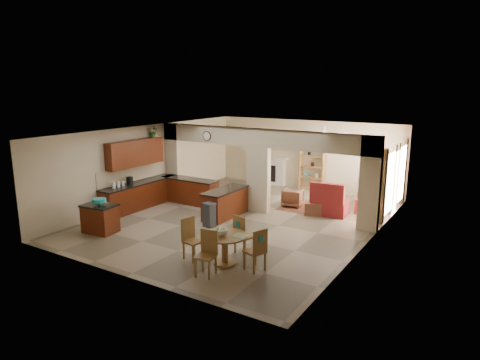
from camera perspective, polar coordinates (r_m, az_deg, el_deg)
The scene contains 39 objects.
floor at distance 13.77m, azimuth 0.37°, elevation -5.17°, with size 10.00×10.00×0.00m, color gray.
ceiling at distance 13.19m, azimuth 0.38°, elevation 6.50°, with size 10.00×10.00×0.00m, color white.
wall_back at distance 17.79m, azimuth 8.84°, elevation 3.39°, with size 8.00×8.00×0.00m, color #C5B790.
wall_front at distance 9.64m, azimuth -15.42°, elevation -4.75°, with size 8.00×8.00×0.00m, color #C5B790.
wall_left at distance 15.83m, azimuth -12.07°, elevation 2.12°, with size 10.00×10.00×0.00m, color #C5B790.
wall_right at distance 11.87m, azimuth 17.07°, elevation -1.61°, with size 10.00×10.00×0.00m, color #C5B790.
partition_left_pier at distance 16.36m, azimuth -8.89°, elevation 2.58°, with size 0.60×0.25×2.80m, color #C5B790.
partition_center_pier at distance 14.32m, azimuth 2.47°, elevation 0.07°, with size 0.80×0.25×2.20m, color #C5B790.
partition_right_pier at distance 12.89m, azimuth 16.95°, elevation -0.51°, with size 0.60×0.25×2.80m, color #C5B790.
partition_header at distance 14.08m, azimuth 2.52°, elevation 5.64°, with size 8.00×0.25×0.60m, color #C5B790.
kitchen_counter at distance 15.35m, azimuth -10.55°, elevation -1.71°, with size 2.52×3.29×1.48m.
upper_cabinets at distance 15.06m, azimuth -13.77°, elevation 3.52°, with size 0.35×2.40×0.90m, color #3B0F06.
peninsula at distance 13.86m, azimuth -1.99°, elevation -3.09°, with size 0.70×1.85×0.91m.
wall_clock at distance 15.04m, azimuth -4.45°, elevation 5.87°, with size 0.34×0.34×0.03m, color #492418.
rug at distance 15.03m, azimuth 8.50°, elevation -3.76°, with size 1.60×1.30×0.01m, color brown.
fireplace at distance 18.46m, azimuth 3.99°, elevation 1.36°, with size 1.60×0.35×1.20m.
shelving_unit at distance 17.58m, azimuth 9.60°, elevation 1.59°, with size 1.00×0.32×1.80m, color brown.
window_a at distance 14.11m, azimuth 19.35°, elevation -0.41°, with size 0.02×0.90×1.90m, color white.
window_b at distance 15.74m, azimuth 20.74°, elevation 0.78°, with size 0.02×0.90×1.90m, color white.
glazed_door at distance 14.95m, azimuth 20.04°, elevation -0.35°, with size 0.02×0.70×2.10m, color white.
drape_a_left at distance 13.54m, azimuth 18.62°, elevation -0.88°, with size 0.10×0.28×2.30m, color #3E1918.
drape_a_right at distance 14.69m, azimuth 19.72°, elevation 0.06°, with size 0.10×0.28×2.30m, color #3E1918.
drape_b_left at distance 15.17m, azimuth 20.13°, elevation 0.40°, with size 0.10×0.28×2.30m, color #3E1918.
drape_b_right at distance 16.33m, azimuth 21.02°, elevation 1.16°, with size 0.10×0.28×2.30m, color #3E1918.
ceiling_fan at distance 15.24m, azimuth 11.21°, elevation 6.18°, with size 1.00×1.00×0.10m, color white.
kitchen_island at distance 13.06m, azimuth -18.15°, elevation -4.88°, with size 1.03×0.79×0.83m.
teal_bowl at distance 12.89m, azimuth -18.25°, elevation -2.77°, with size 0.39×0.39×0.18m, color teal.
trash_can at distance 12.94m, azimuth -4.11°, elevation -4.78°, with size 0.32×0.27×0.69m, color #2C2C2E.
dining_table at distance 10.26m, azimuth -2.04°, elevation -8.60°, with size 1.08×1.08×0.73m.
fruit_bowl at distance 10.12m, azimuth -2.59°, elevation -6.92°, with size 0.33×0.33×0.17m, color #77B627.
sofa at distance 15.69m, azimuth 17.82°, elevation -2.20°, with size 0.96×2.46×0.72m, color maroon.
chaise at distance 14.50m, azimuth 11.93°, elevation -3.61°, with size 1.11×0.91×0.44m, color maroon.
armchair at distance 15.20m, azimuth 7.04°, elevation -2.33°, with size 0.67×0.69×0.62m, color maroon.
ottoman at distance 14.39m, azimuth 9.76°, elevation -3.70°, with size 0.57×0.57×0.41m, color maroon.
plant at distance 15.63m, azimuth -11.49°, elevation 6.37°, with size 0.37×0.32×0.41m, color #1B4713.
chair_north at distance 10.81m, azimuth 0.27°, elevation -7.11°, with size 0.52×0.52×1.02m.
chair_east at distance 9.87m, azimuth 2.31°, elevation -9.09°, with size 0.54×0.54×1.02m.
chair_south at distance 9.75m, azimuth -4.40°, elevation -9.40°, with size 0.48×0.48×1.02m.
chair_west at distance 10.66m, azimuth -6.55°, elevation -7.49°, with size 0.49×0.49×1.02m.
Camera 1 is at (6.86, -11.18, 4.20)m, focal length 32.00 mm.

